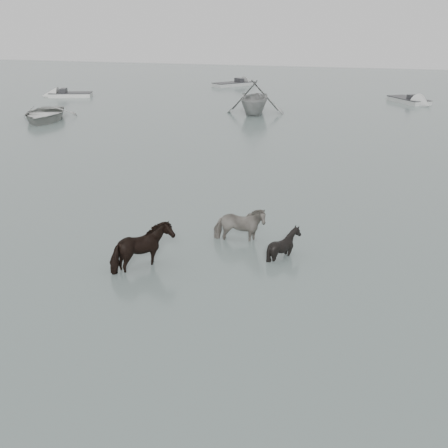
{
  "coord_description": "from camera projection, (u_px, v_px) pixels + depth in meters",
  "views": [
    {
      "loc": [
        4.95,
        -14.72,
        6.8
      ],
      "look_at": [
        0.56,
        0.34,
        1.0
      ],
      "focal_mm": 45.0,
      "sensor_mm": 36.0,
      "label": 1
    }
  ],
  "objects": [
    {
      "name": "rowboat_trail",
      "position": [
        255.0,
        96.0,
        41.39
      ],
      "size": [
        4.98,
        5.57,
        2.65
      ],
      "primitive_type": "imported",
      "rotation": [
        0.0,
        0.0,
        3.28
      ],
      "color": "gray",
      "rests_on": "ground"
    },
    {
      "name": "pony_black",
      "position": [
        284.0,
        237.0,
        16.77
      ],
      "size": [
        1.33,
        1.24,
        1.23
      ],
      "primitive_type": "imported",
      "rotation": [
        0.0,
        0.0,
        1.82
      ],
      "color": "black",
      "rests_on": "ground"
    },
    {
      "name": "pony_dark",
      "position": [
        143.0,
        244.0,
        15.84
      ],
      "size": [
        1.58,
        1.76,
        1.56
      ],
      "primitive_type": "imported",
      "rotation": [
        0.0,
        0.0,
        1.39
      ],
      "color": "black",
      "rests_on": "ground"
    },
    {
      "name": "pony_pinto",
      "position": [
        239.0,
        220.0,
        17.85
      ],
      "size": [
        1.81,
        1.03,
        1.44
      ],
      "primitive_type": "imported",
      "rotation": [
        0.0,
        0.0,
        1.72
      ],
      "color": "black",
      "rests_on": "ground"
    },
    {
      "name": "skiff_outer",
      "position": [
        71.0,
        93.0,
        50.68
      ],
      "size": [
        5.36,
        3.2,
        0.75
      ],
      "primitive_type": null,
      "rotation": [
        0.0,
        0.0,
        3.48
      ],
      "color": "silver",
      "rests_on": "ground"
    },
    {
      "name": "ground",
      "position": [
        203.0,
        257.0,
        16.91
      ],
      "size": [
        140.0,
        140.0,
        0.0
      ],
      "primitive_type": "plane",
      "color": "slate",
      "rests_on": "ground"
    },
    {
      "name": "skiff_mid",
      "position": [
        409.0,
        98.0,
        47.26
      ],
      "size": [
        4.52,
        5.65,
        0.75
      ],
      "primitive_type": null,
      "rotation": [
        0.0,
        0.0,
        -0.98
      ],
      "color": "#AAADAA",
      "rests_on": "ground"
    },
    {
      "name": "skiff_far",
      "position": [
        233.0,
        82.0,
        58.75
      ],
      "size": [
        5.13,
        5.88,
        0.75
      ],
      "primitive_type": null,
      "rotation": [
        0.0,
        0.0,
        0.9
      ],
      "color": "#A0A3A0",
      "rests_on": "ground"
    },
    {
      "name": "rowboat_lead",
      "position": [
        44.0,
        112.0,
        39.03
      ],
      "size": [
        5.42,
        6.36,
        1.12
      ],
      "primitive_type": "imported",
      "rotation": [
        0.0,
        0.0,
        0.34
      ],
      "color": "#ADADA9",
      "rests_on": "ground"
    }
  ]
}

